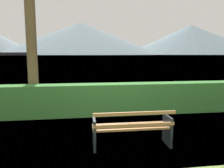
# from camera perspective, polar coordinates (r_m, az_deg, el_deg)

# --- Properties ---
(ground_plane) EXTENTS (1400.00, 1400.00, 0.00)m
(ground_plane) POSITION_cam_1_polar(r_m,az_deg,el_deg) (5.11, 5.06, -15.82)
(ground_plane) COLOR olive
(water_surface) EXTENTS (620.00, 620.00, 0.00)m
(water_surface) POSITION_cam_1_polar(r_m,az_deg,el_deg) (313.47, -7.97, 7.46)
(water_surface) COLOR slate
(water_surface) RESTS_ON ground_plane
(park_bench) EXTENTS (1.75, 0.59, 0.87)m
(park_bench) POSITION_cam_1_polar(r_m,az_deg,el_deg) (4.90, 5.27, -11.52)
(park_bench) COLOR #A0703F
(park_bench) RESTS_ON ground_plane
(hedge_row) EXTENTS (11.14, 0.64, 1.05)m
(hedge_row) POSITION_cam_1_polar(r_m,az_deg,el_deg) (7.44, 0.46, -3.94)
(hedge_row) COLOR #387A33
(hedge_row) RESTS_ON ground_plane
(cargo_ship_large) EXTENTS (74.60, 27.78, 12.60)m
(cargo_ship_large) POSITION_cam_1_polar(r_m,az_deg,el_deg) (337.51, -26.96, 7.31)
(cargo_ship_large) COLOR #232328
(cargo_ship_large) RESTS_ON water_surface
(distant_hills) EXTENTS (882.28, 420.03, 85.34)m
(distant_hills) POSITION_cam_1_polar(r_m,az_deg,el_deg) (608.37, 0.35, 11.63)
(distant_hills) COLOR gray
(distant_hills) RESTS_ON ground_plane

